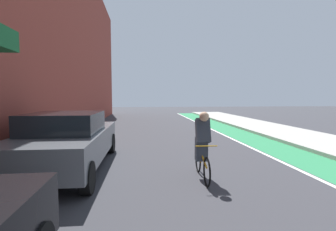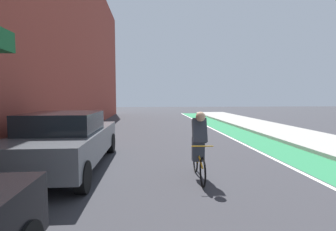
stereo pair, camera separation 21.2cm
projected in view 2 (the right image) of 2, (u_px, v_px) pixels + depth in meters
ground_plane at (178, 146)px, 9.72m from camera, size 74.11×74.11×0.00m
bike_lane_paint at (247, 137)px, 12.01m from camera, size 1.60×33.69×0.00m
lane_divider_stripe at (229, 137)px, 11.94m from camera, size 0.12×33.69×0.00m
sidewalk_right at (294, 135)px, 12.21m from camera, size 3.22×33.69×0.14m
building_facade_left at (32, 23)px, 10.78m from camera, size 4.15×33.69×10.34m
parked_sedan_gray at (66, 140)px, 6.61m from camera, size 2.01×4.76×1.53m
cyclist_trailing at (199, 145)px, 5.79m from camera, size 0.48×1.69×1.60m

